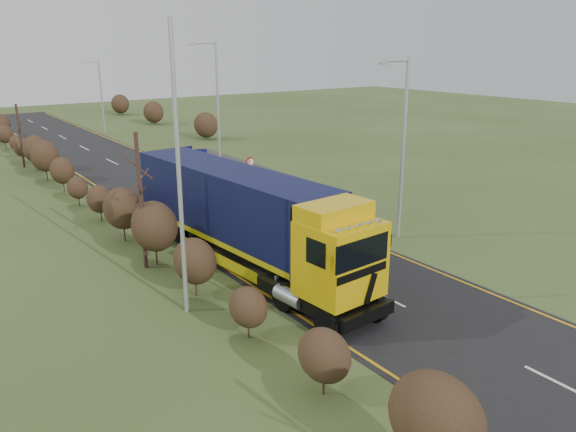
# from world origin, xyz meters

# --- Properties ---
(ground) EXTENTS (160.00, 160.00, 0.00)m
(ground) POSITION_xyz_m (0.00, 0.00, 0.00)
(ground) COLOR #38481F
(ground) RESTS_ON ground
(road) EXTENTS (8.00, 120.00, 0.02)m
(road) POSITION_xyz_m (0.00, 10.00, 0.01)
(road) COLOR black
(road) RESTS_ON ground
(layby) EXTENTS (6.00, 18.00, 0.02)m
(layby) POSITION_xyz_m (6.50, 20.00, 0.01)
(layby) COLOR #2C2927
(layby) RESTS_ON ground
(lane_markings) EXTENTS (7.52, 116.00, 0.01)m
(lane_markings) POSITION_xyz_m (0.00, 9.69, 0.03)
(lane_markings) COLOR orange
(lane_markings) RESTS_ON road
(hedgerow) EXTENTS (2.24, 102.04, 6.05)m
(hedgerow) POSITION_xyz_m (-6.00, 7.89, 1.62)
(hedgerow) COLOR black
(hedgerow) RESTS_ON ground
(lorry) EXTENTS (3.60, 15.77, 4.35)m
(lorry) POSITION_xyz_m (-2.78, 1.48, 2.47)
(lorry) COLOR black
(lorry) RESTS_ON ground
(car_red_hatchback) EXTENTS (2.44, 4.17, 1.33)m
(car_red_hatchback) POSITION_xyz_m (5.22, 13.18, 0.67)
(car_red_hatchback) COLOR #910E07
(car_red_hatchback) RESTS_ON ground
(car_blue_sedan) EXTENTS (2.85, 4.01, 1.26)m
(car_blue_sedan) POSITION_xyz_m (5.70, 23.10, 0.63)
(car_blue_sedan) COLOR #0A0E3B
(car_blue_sedan) RESTS_ON ground
(streetlight_near) EXTENTS (1.91, 0.18, 8.96)m
(streetlight_near) POSITION_xyz_m (5.55, 0.39, 4.93)
(streetlight_near) COLOR #A2A4A8
(streetlight_near) RESTS_ON ground
(streetlight_mid) EXTENTS (2.07, 0.20, 9.76)m
(streetlight_mid) POSITION_xyz_m (4.47, 17.41, 5.40)
(streetlight_mid) COLOR #A2A4A8
(streetlight_mid) RESTS_ON ground
(streetlight_far) EXTENTS (1.68, 0.18, 7.84)m
(streetlight_far) POSITION_xyz_m (4.65, 44.54, 4.29)
(streetlight_far) COLOR #A2A4A8
(streetlight_far) RESTS_ON ground
(left_pole) EXTENTS (0.16, 0.16, 10.43)m
(left_pole) POSITION_xyz_m (-6.87, -0.96, 5.21)
(left_pole) COLOR #A2A4A8
(left_pole) RESTS_ON ground
(speed_sign) EXTENTS (0.64, 0.10, 2.30)m
(speed_sign) POSITION_xyz_m (4.55, 13.05, 1.61)
(speed_sign) COLOR #A2A4A8
(speed_sign) RESTS_ON ground
(warning_board) EXTENTS (0.62, 0.11, 1.63)m
(warning_board) POSITION_xyz_m (4.20, 23.70, 0.96)
(warning_board) COLOR #A2A4A8
(warning_board) RESTS_ON ground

